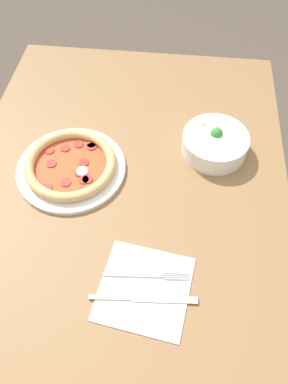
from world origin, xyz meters
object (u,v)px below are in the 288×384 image
at_px(knife, 138,299).
at_px(fork, 145,275).
at_px(pizza, 71,166).
at_px(bowl, 215,142).

bearing_deg(knife, fork, 76.97).
bearing_deg(pizza, fork, 39.21).
distance_m(bowl, fork, 0.41).
bearing_deg(bowl, pizza, -73.71).
relative_size(bowl, knife, 0.78).
bearing_deg(bowl, knife, -19.54).
xyz_separation_m(pizza, knife, (0.32, 0.21, -0.01)).
bearing_deg(pizza, bowl, 106.29).
distance_m(bowl, knife, 0.46).
bearing_deg(knife, bowl, 66.02).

